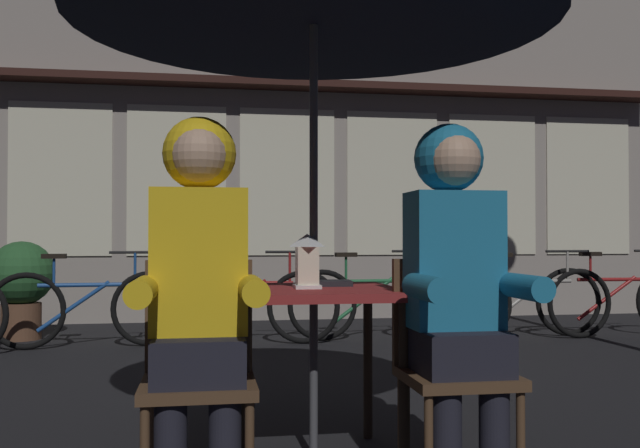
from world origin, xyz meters
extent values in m
cube|color=maroon|center=(0.00, 0.00, 0.72)|extent=(0.72, 0.72, 0.04)
cylinder|color=#2D2319|center=(-0.31, -0.31, 0.35)|extent=(0.04, 0.04, 0.70)
cylinder|color=#2D2319|center=(0.31, -0.31, 0.35)|extent=(0.04, 0.04, 0.70)
cylinder|color=#2D2319|center=(-0.31, 0.31, 0.35)|extent=(0.04, 0.04, 0.70)
cylinder|color=#2D2319|center=(0.31, 0.31, 0.35)|extent=(0.04, 0.04, 0.70)
cylinder|color=#4C4C51|center=(0.00, 0.00, 1.12)|extent=(0.04, 0.04, 2.25)
cube|color=white|center=(-0.03, -0.03, 0.75)|extent=(0.11, 0.11, 0.02)
cube|color=white|center=(-0.03, -0.03, 0.84)|extent=(0.09, 0.09, 0.16)
pyramid|color=white|center=(-0.03, -0.03, 0.94)|extent=(0.11, 0.11, 0.06)
cube|color=#513823|center=(-0.48, -0.44, 0.43)|extent=(0.40, 0.40, 0.04)
cylinder|color=#513823|center=(-0.31, -0.27, 0.21)|extent=(0.03, 0.03, 0.41)
cylinder|color=#513823|center=(-0.65, -0.27, 0.21)|extent=(0.03, 0.03, 0.41)
cube|color=#513823|center=(-0.48, -0.26, 0.66)|extent=(0.40, 0.03, 0.42)
cube|color=#513823|center=(0.48, -0.44, 0.43)|extent=(0.40, 0.40, 0.04)
cylinder|color=#513823|center=(0.65, -0.27, 0.21)|extent=(0.03, 0.03, 0.41)
cylinder|color=#513823|center=(0.31, -0.27, 0.21)|extent=(0.03, 0.03, 0.41)
cube|color=#513823|center=(0.48, -0.26, 0.66)|extent=(0.40, 0.03, 0.42)
cube|color=black|center=(-0.48, -0.44, 0.53)|extent=(0.32, 0.36, 0.16)
cube|color=yellow|center=(-0.48, -0.40, 0.87)|extent=(0.34, 0.22, 0.52)
cylinder|color=yellow|center=(-0.30, -0.62, 0.78)|extent=(0.09, 0.30, 0.09)
cylinder|color=yellow|center=(-0.66, -0.62, 0.78)|extent=(0.09, 0.30, 0.09)
sphere|color=tan|center=(-0.48, -0.40, 1.25)|extent=(0.21, 0.21, 0.21)
sphere|color=yellow|center=(-0.48, -0.35, 1.26)|extent=(0.27, 0.27, 0.27)
cylinder|color=black|center=(0.57, -0.57, 0.23)|extent=(0.11, 0.11, 0.45)
cylinder|color=black|center=(0.39, -0.57, 0.23)|extent=(0.11, 0.11, 0.45)
cube|color=black|center=(0.48, -0.44, 0.53)|extent=(0.32, 0.36, 0.16)
cube|color=teal|center=(0.48, -0.40, 0.87)|extent=(0.34, 0.22, 0.52)
cylinder|color=teal|center=(0.66, -0.62, 0.78)|extent=(0.09, 0.30, 0.09)
cylinder|color=teal|center=(0.30, -0.62, 0.78)|extent=(0.09, 0.30, 0.09)
sphere|color=tan|center=(0.48, -0.40, 1.25)|extent=(0.21, 0.21, 0.21)
sphere|color=teal|center=(0.48, -0.35, 1.26)|extent=(0.27, 0.27, 0.27)
cube|color=#9E9389|center=(0.48, 5.40, 3.10)|extent=(10.00, 0.60, 6.20)
cube|color=#EAE5C6|center=(-2.04, 5.09, 1.60)|extent=(1.10, 0.02, 1.70)
cube|color=#EAE5C6|center=(-0.78, 5.09, 1.60)|extent=(1.10, 0.02, 1.70)
cube|color=#EAE5C6|center=(0.48, 5.09, 1.60)|extent=(1.10, 0.02, 1.70)
cube|color=#EAE5C6|center=(1.73, 5.09, 1.60)|extent=(1.10, 0.02, 1.70)
cube|color=#EAE5C6|center=(2.99, 5.09, 1.60)|extent=(1.10, 0.02, 1.70)
cube|color=#EAE5C6|center=(4.25, 5.09, 1.60)|extent=(1.10, 0.02, 1.70)
cube|color=#331914|center=(0.48, 4.95, 2.70)|extent=(9.00, 0.36, 0.08)
torus|color=black|center=(-0.95, 3.37, 0.33)|extent=(0.66, 0.08, 0.66)
torus|color=black|center=(-1.96, 3.32, 0.33)|extent=(0.66, 0.08, 0.66)
cylinder|color=#1E4C93|center=(-1.46, 3.34, 0.54)|extent=(0.84, 0.08, 0.04)
cylinder|color=#1E4C93|center=(-1.58, 3.34, 0.36)|extent=(0.61, 0.07, 0.44)
cylinder|color=#1E4C93|center=(-1.74, 3.33, 0.66)|extent=(0.02, 0.02, 0.24)
cube|color=black|center=(-1.74, 3.33, 0.79)|extent=(0.20, 0.09, 0.04)
cylinder|color=#1E4C93|center=(-1.07, 3.36, 0.68)|extent=(0.02, 0.02, 0.28)
cylinder|color=black|center=(-1.07, 3.36, 0.82)|extent=(0.44, 0.05, 0.02)
torus|color=black|center=(0.41, 3.28, 0.33)|extent=(0.66, 0.17, 0.66)
torus|color=black|center=(-0.59, 3.47, 0.33)|extent=(0.66, 0.17, 0.66)
cylinder|color=maroon|center=(-0.09, 3.37, 0.54)|extent=(0.83, 0.19, 0.04)
cylinder|color=maroon|center=(-0.21, 3.40, 0.36)|extent=(0.60, 0.15, 0.44)
cylinder|color=maroon|center=(-0.37, 3.43, 0.66)|extent=(0.02, 0.02, 0.24)
cube|color=black|center=(-0.37, 3.43, 0.79)|extent=(0.21, 0.12, 0.04)
cylinder|color=maroon|center=(0.29, 3.30, 0.68)|extent=(0.02, 0.02, 0.28)
cylinder|color=black|center=(0.29, 3.30, 0.82)|extent=(0.44, 0.11, 0.02)
torus|color=black|center=(1.63, 3.49, 0.33)|extent=(0.66, 0.09, 0.66)
torus|color=black|center=(0.61, 3.42, 0.33)|extent=(0.66, 0.09, 0.66)
cylinder|color=#236B3D|center=(1.12, 3.46, 0.54)|extent=(0.84, 0.09, 0.04)
cylinder|color=#236B3D|center=(1.00, 3.45, 0.36)|extent=(0.61, 0.07, 0.44)
cylinder|color=#236B3D|center=(0.84, 3.44, 0.66)|extent=(0.02, 0.02, 0.24)
cube|color=black|center=(0.84, 3.44, 0.79)|extent=(0.20, 0.09, 0.04)
cylinder|color=#236B3D|center=(1.51, 3.48, 0.68)|extent=(0.02, 0.02, 0.28)
cylinder|color=black|center=(1.51, 3.48, 0.82)|extent=(0.44, 0.05, 0.02)
torus|color=black|center=(3.05, 3.20, 0.33)|extent=(0.66, 0.07, 0.66)
torus|color=black|center=(2.03, 3.17, 0.33)|extent=(0.66, 0.07, 0.66)
cylinder|color=#ADA89E|center=(2.54, 3.18, 0.54)|extent=(0.84, 0.06, 0.04)
cylinder|color=#ADA89E|center=(2.41, 3.18, 0.36)|extent=(0.61, 0.05, 0.44)
cylinder|color=#ADA89E|center=(2.25, 3.18, 0.66)|extent=(0.02, 0.02, 0.24)
cube|color=black|center=(2.25, 3.18, 0.79)|extent=(0.20, 0.09, 0.04)
cylinder|color=#ADA89E|center=(2.92, 3.19, 0.68)|extent=(0.02, 0.02, 0.28)
cylinder|color=black|center=(2.92, 3.19, 0.82)|extent=(0.44, 0.04, 0.02)
torus|color=black|center=(3.02, 3.36, 0.33)|extent=(0.66, 0.09, 0.66)
cylinder|color=maroon|center=(3.53, 3.33, 0.54)|extent=(0.84, 0.09, 0.04)
cylinder|color=maroon|center=(3.41, 3.34, 0.36)|extent=(0.61, 0.08, 0.44)
cylinder|color=maroon|center=(3.25, 3.35, 0.66)|extent=(0.02, 0.02, 0.24)
cube|color=black|center=(3.25, 3.35, 0.79)|extent=(0.20, 0.09, 0.04)
cube|color=black|center=(0.09, 0.11, 0.75)|extent=(0.21, 0.15, 0.02)
cylinder|color=brown|center=(-2.16, 3.97, 0.17)|extent=(0.36, 0.36, 0.34)
sphere|color=#285B2D|center=(-2.16, 3.97, 0.62)|extent=(0.60, 0.60, 0.60)
camera|label=1|loc=(-0.46, -2.96, 0.96)|focal=39.27mm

